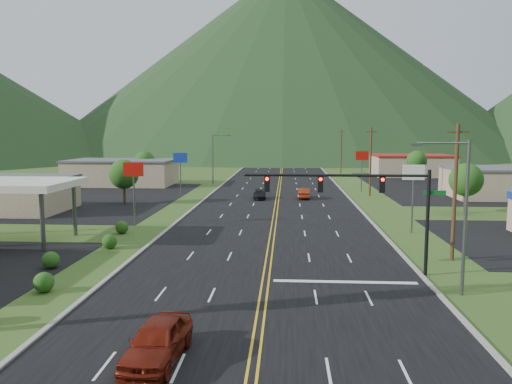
# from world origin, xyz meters

# --- Properties ---
(ground) EXTENTS (500.00, 500.00, 0.00)m
(ground) POSITION_xyz_m (0.00, 0.00, 0.00)
(ground) COLOR #294B1A
(ground) RESTS_ON ground
(road) EXTENTS (20.00, 460.00, 0.04)m
(road) POSITION_xyz_m (0.00, 0.00, 0.00)
(road) COLOR black
(road) RESTS_ON ground
(curb_west) EXTENTS (0.30, 460.00, 0.14)m
(curb_west) POSITION_xyz_m (-10.15, 0.00, 0.00)
(curb_west) COLOR gray
(curb_west) RESTS_ON ground
(traffic_signal) EXTENTS (13.10, 0.43, 7.00)m
(traffic_signal) POSITION_xyz_m (6.48, 14.00, 5.33)
(traffic_signal) COLOR black
(traffic_signal) RESTS_ON ground
(streetlight_east) EXTENTS (3.28, 0.25, 9.00)m
(streetlight_east) POSITION_xyz_m (11.18, 10.00, 5.18)
(streetlight_east) COLOR #59595E
(streetlight_east) RESTS_ON ground
(streetlight_west) EXTENTS (3.28, 0.25, 9.00)m
(streetlight_west) POSITION_xyz_m (-11.68, 70.00, 5.18)
(streetlight_west) COLOR #59595E
(streetlight_west) RESTS_ON ground
(gas_canopy) EXTENTS (10.00, 8.00, 5.30)m
(gas_canopy) POSITION_xyz_m (-22.00, 22.00, 4.87)
(gas_canopy) COLOR white
(gas_canopy) RESTS_ON ground
(building_west_mid) EXTENTS (14.40, 10.40, 4.10)m
(building_west_mid) POSITION_xyz_m (-32.00, 38.00, 2.27)
(building_west_mid) COLOR tan
(building_west_mid) RESTS_ON ground
(building_west_far) EXTENTS (18.40, 11.40, 4.50)m
(building_west_far) POSITION_xyz_m (-28.00, 68.00, 2.26)
(building_west_far) COLOR tan
(building_west_far) RESTS_ON ground
(building_east_mid) EXTENTS (14.40, 11.40, 4.30)m
(building_east_mid) POSITION_xyz_m (32.00, 55.00, 2.16)
(building_east_mid) COLOR tan
(building_east_mid) RESTS_ON ground
(building_east_far) EXTENTS (16.40, 12.40, 4.50)m
(building_east_far) POSITION_xyz_m (28.00, 90.00, 2.26)
(building_east_far) COLOR tan
(building_east_far) RESTS_ON ground
(pole_sign_west_a) EXTENTS (2.00, 0.18, 6.40)m
(pole_sign_west_a) POSITION_xyz_m (-14.00, 30.00, 5.05)
(pole_sign_west_a) COLOR #59595E
(pole_sign_west_a) RESTS_ON ground
(pole_sign_west_b) EXTENTS (2.00, 0.18, 6.40)m
(pole_sign_west_b) POSITION_xyz_m (-14.00, 52.00, 5.05)
(pole_sign_west_b) COLOR #59595E
(pole_sign_west_b) RESTS_ON ground
(pole_sign_east_a) EXTENTS (2.00, 0.18, 6.40)m
(pole_sign_east_a) POSITION_xyz_m (13.00, 28.00, 5.05)
(pole_sign_east_a) COLOR #59595E
(pole_sign_east_a) RESTS_ON ground
(pole_sign_east_b) EXTENTS (2.00, 0.18, 6.40)m
(pole_sign_east_b) POSITION_xyz_m (13.00, 60.00, 5.05)
(pole_sign_east_b) COLOR #59595E
(pole_sign_east_b) RESTS_ON ground
(tree_west_a) EXTENTS (3.84, 3.84, 5.82)m
(tree_west_a) POSITION_xyz_m (-20.00, 45.00, 3.89)
(tree_west_a) COLOR #382314
(tree_west_a) RESTS_ON ground
(tree_west_b) EXTENTS (3.84, 3.84, 5.82)m
(tree_west_b) POSITION_xyz_m (-25.00, 72.00, 3.89)
(tree_west_b) COLOR #382314
(tree_west_b) RESTS_ON ground
(tree_east_a) EXTENTS (3.84, 3.84, 5.82)m
(tree_east_a) POSITION_xyz_m (22.00, 40.00, 3.89)
(tree_east_a) COLOR #382314
(tree_east_a) RESTS_ON ground
(tree_east_b) EXTENTS (3.84, 3.84, 5.82)m
(tree_east_b) POSITION_xyz_m (26.00, 78.00, 3.89)
(tree_east_b) COLOR #382314
(tree_east_b) RESTS_ON ground
(utility_pole_a) EXTENTS (1.60, 0.28, 10.00)m
(utility_pole_a) POSITION_xyz_m (13.50, 18.00, 5.13)
(utility_pole_a) COLOR #382314
(utility_pole_a) RESTS_ON ground
(utility_pole_b) EXTENTS (1.60, 0.28, 10.00)m
(utility_pole_b) POSITION_xyz_m (13.50, 55.00, 5.13)
(utility_pole_b) COLOR #382314
(utility_pole_b) RESTS_ON ground
(utility_pole_c) EXTENTS (1.60, 0.28, 10.00)m
(utility_pole_c) POSITION_xyz_m (13.50, 95.00, 5.13)
(utility_pole_c) COLOR #382314
(utility_pole_c) RESTS_ON ground
(utility_pole_d) EXTENTS (1.60, 0.28, 10.00)m
(utility_pole_d) POSITION_xyz_m (13.50, 135.00, 5.13)
(utility_pole_d) COLOR #382314
(utility_pole_d) RESTS_ON ground
(mountain_n) EXTENTS (220.00, 220.00, 85.00)m
(mountain_n) POSITION_xyz_m (0.00, 220.00, 42.50)
(mountain_n) COLOR #183116
(mountain_n) RESTS_ON ground
(car_red_near) EXTENTS (2.36, 5.12, 1.70)m
(car_red_near) POSITION_xyz_m (-3.97, 0.59, 0.85)
(car_red_near) COLOR maroon
(car_red_near) RESTS_ON ground
(car_dark_mid) EXTENTS (1.95, 4.33, 1.23)m
(car_dark_mid) POSITION_xyz_m (-2.52, 50.51, 0.62)
(car_dark_mid) COLOR black
(car_dark_mid) RESTS_ON ground
(car_red_far) EXTENTS (1.66, 4.47, 1.46)m
(car_red_far) POSITION_xyz_m (3.73, 51.41, 0.73)
(car_red_far) COLOR maroon
(car_red_far) RESTS_ON ground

